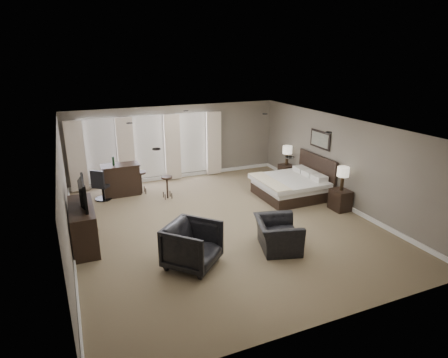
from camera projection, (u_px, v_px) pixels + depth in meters
name	position (u px, v px, depth m)	size (l,w,h in m)	color
room	(223.00, 177.00, 9.54)	(7.60, 8.60, 2.64)	#736349
window_bay	(149.00, 149.00, 12.79)	(5.25, 0.20, 2.30)	silver
bed	(287.00, 178.00, 11.58)	(1.97, 1.88, 1.25)	silver
nightstand_near	(340.00, 200.00, 10.75)	(0.45, 0.55, 0.60)	black
nightstand_far	(286.00, 173.00, 13.28)	(0.42, 0.51, 0.56)	black
lamp_near	(342.00, 179.00, 10.54)	(0.33, 0.33, 0.69)	beige
lamp_far	(287.00, 156.00, 13.09)	(0.33, 0.33, 0.69)	beige
wall_art	(320.00, 140.00, 11.63)	(0.04, 0.96, 0.56)	slate
dresser	(83.00, 226.00, 8.69)	(0.55, 1.70, 0.99)	black
tv	(80.00, 203.00, 8.51)	(1.11, 0.64, 0.15)	black
armchair_near	(278.00, 230.00, 8.54)	(1.10, 0.71, 0.96)	black
armchair_far	(192.00, 243.00, 7.84)	(1.01, 0.95, 1.04)	black
bar_counter	(121.00, 180.00, 11.83)	(1.16, 0.60, 1.01)	black
bar_stool_left	(141.00, 183.00, 11.98)	(0.35, 0.35, 0.73)	black
bar_stool_right	(167.00, 187.00, 11.59)	(0.34, 0.34, 0.71)	black
desk_chair	(102.00, 184.00, 11.44)	(0.51, 0.51, 1.00)	black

